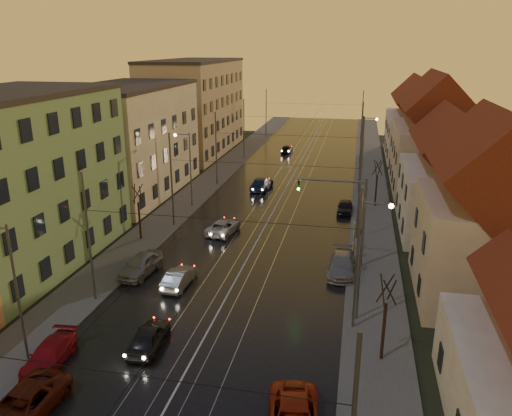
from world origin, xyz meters
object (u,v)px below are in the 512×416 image
Objects in this scene: parked_left_1 at (23,406)px; street_lamp_2 at (188,162)px; driving_car_1 at (179,278)px; street_lamp_1 at (366,249)px; parked_left_3 at (141,265)px; street_lamp_0 at (10,280)px; driving_car_2 at (223,227)px; traffic_light_mast at (351,211)px; parked_right_1 at (342,265)px; street_lamp_3 at (365,141)px; parked_left_2 at (49,354)px; driving_car_0 at (149,337)px; parked_right_2 at (345,207)px; driving_car_4 at (287,149)px; driving_car_3 at (262,184)px.

street_lamp_2 is at bearing 97.26° from parked_left_1.
street_lamp_1 is at bearing 172.25° from driving_car_1.
street_lamp_0 is at bearing -93.24° from parked_left_3.
traffic_light_mast is at bearing 163.55° from driving_car_2.
driving_car_1 is 10.88m from driving_car_2.
parked_right_1 is at bearing -156.31° from driving_car_1.
street_lamp_3 is 1.91× the size of parked_left_2.
driving_car_0 is 9.96m from parked_left_3.
parked_right_2 is at bearing 93.03° from traffic_light_mast.
street_lamp_3 is at bearing 74.38° from parked_left_1.
driving_car_2 is 10.33m from parked_left_3.
street_lamp_3 is at bearing 88.02° from parked_right_1.
street_lamp_0 is 12.29m from driving_car_1.
street_lamp_0 is 8.00m from driving_car_0.
parked_left_1 is at bearing 91.41° from driving_car_2.
parked_left_1 is at bearing 59.20° from driving_car_0.
driving_car_2 is at bearing 75.02° from street_lamp_0.
parked_left_1 reaches higher than parked_left_2.
street_lamp_1 reaches higher than driving_car_4.
driving_car_3 is at bearing 91.34° from driving_car_4.
traffic_light_mast reaches higher than driving_car_2.
street_lamp_0 and street_lamp_2 have the same top height.
street_lamp_2 is 16.99m from parked_right_2.
traffic_light_mast reaches higher than parked_left_3.
traffic_light_mast is 1.58× the size of driving_car_2.
driving_car_1 is (-0.96, 7.64, -0.03)m from driving_car_0.
driving_car_1 is at bearing -86.40° from driving_car_0.
driving_car_1 is (-12.88, 2.24, -4.23)m from street_lamp_1.
street_lamp_0 is at bearing 175.31° from parked_left_2.
street_lamp_2 is 19.02m from driving_car_1.
driving_car_3 is 12.23m from parked_right_2.
parked_left_3 is at bearing 85.70° from driving_car_4.
driving_car_4 is (6.20, 57.82, -4.23)m from street_lamp_0.
street_lamp_0 is at bearing -137.62° from parked_right_1.
parked_left_3 is at bearing 76.01° from driving_car_2.
driving_car_2 reaches higher than parked_right_2.
street_lamp_0 is 1.00× the size of street_lamp_1.
street_lamp_2 is (0.00, 28.00, 0.00)m from street_lamp_0.
driving_car_3 is 1.12× the size of parked_left_3.
street_lamp_2 is 17.09m from parked_left_3.
street_lamp_1 reaches higher than parked_left_3.
parked_left_2 is 21.06m from parked_right_1.
street_lamp_1 is 1.75× the size of driving_car_2.
parked_right_1 reaches higher than driving_car_2.
street_lamp_0 reaches higher than driving_car_0.
driving_car_3 reaches higher than parked_right_1.
driving_car_2 is 1.09× the size of parked_left_2.
traffic_light_mast reaches higher than parked_left_2.
parked_left_2 is (-15.44, -15.99, -3.99)m from traffic_light_mast.
street_lamp_1 is 1.00× the size of street_lamp_3.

